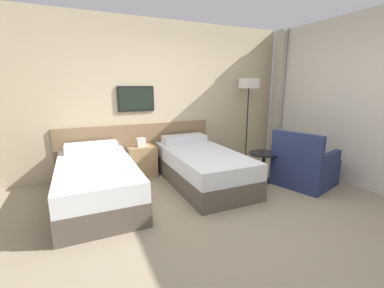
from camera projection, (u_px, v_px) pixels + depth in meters
The scene contains 9 objects.
ground_plane at pixel (229, 217), 3.13m from camera, with size 16.00×16.00×0.00m, color gray.
wall_headboard at pixel (166, 100), 4.78m from camera, with size 10.00×0.10×2.70m.
wall_window at pixel (374, 101), 3.74m from camera, with size 0.21×4.67×2.70m.
bed_near_door at pixel (97, 181), 3.53m from camera, with size 0.99×1.98×0.67m.
bed_near_window at pixel (202, 166), 4.18m from camera, with size 0.99×1.98×0.67m.
nightstand at pixel (142, 160), 4.52m from camera, with size 0.48×0.37×0.68m.
floor_lamp at pixel (249, 90), 5.07m from camera, with size 0.29×0.29×1.70m.
side_table at pixel (264, 161), 4.22m from camera, with size 0.48×0.48×0.49m.
armchair at pixel (304, 168), 4.10m from camera, with size 1.01×0.98×0.89m.
Camera 1 is at (-1.58, -2.42, 1.56)m, focal length 24.00 mm.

